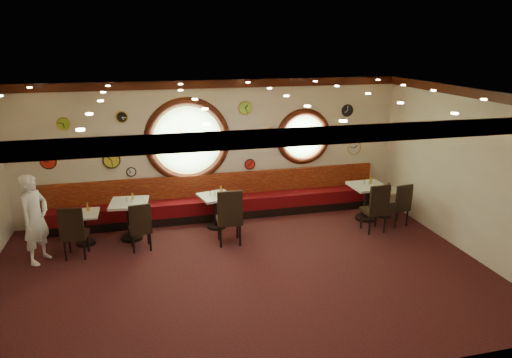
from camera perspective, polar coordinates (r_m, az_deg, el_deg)
name	(u,v)px	position (r m, az deg, el deg)	size (l,w,h in m)	color
floor	(241,272)	(8.51, -1.84, -11.50)	(9.00, 6.00, 0.00)	black
ceiling	(239,95)	(7.52, -2.08, 10.44)	(9.00, 6.00, 0.02)	#BE8B35
wall_back	(214,149)	(10.71, -5.29, 3.70)	(9.00, 0.02, 3.20)	beige
wall_front	(296,271)	(5.20, 5.06, -11.35)	(9.00, 0.02, 3.20)	beige
wall_right	(466,171)	(9.79, 24.76, 0.88)	(0.02, 6.00, 3.20)	beige
molding_back	(212,84)	(10.42, -5.48, 11.74)	(9.00, 0.10, 0.18)	#37120A
molding_front	(299,137)	(4.72, 5.35, 5.27)	(9.00, 0.10, 0.18)	#37120A
molding_right	(475,93)	(9.49, 25.66, 9.64)	(0.10, 6.00, 0.18)	#37120A
banquette_base	(217,214)	(10.90, -4.85, -4.33)	(8.00, 0.55, 0.20)	black
banquette_seat	(217,204)	(10.81, -4.88, -3.10)	(8.00, 0.55, 0.30)	#55070D
banquette_back	(215,185)	(10.88, -5.12, -0.73)	(8.00, 0.10, 0.55)	#63070E
porthole_left_glass	(188,140)	(10.58, -8.54, 4.80)	(1.66, 1.66, 0.02)	#7CB36B
porthole_left_frame	(188,140)	(10.57, -8.54, 4.79)	(1.98, 1.98, 0.18)	#37120A
porthole_left_ring	(188,141)	(10.54, -8.52, 4.75)	(1.61, 1.61, 0.03)	gold
porthole_right_glass	(303,136)	(11.19, 5.93, 5.31)	(1.10, 1.10, 0.02)	#7CB36B
porthole_right_frame	(303,137)	(11.18, 5.96, 5.29)	(1.38, 1.38, 0.18)	#37120A
porthole_right_ring	(304,137)	(11.15, 6.01, 5.26)	(1.09, 1.09, 0.03)	gold
wall_clock_0	(250,164)	(10.93, -0.79, 1.87)	(0.24, 0.24, 0.03)	red
wall_clock_1	(270,132)	(10.88, 1.77, 5.85)	(0.22, 0.22, 0.03)	#D4D547
wall_clock_2	(122,117)	(10.41, -16.42, 7.46)	(0.24, 0.24, 0.03)	black
wall_clock_3	(347,110)	(11.47, 11.32, 8.40)	(0.28, 0.28, 0.03)	black
wall_clock_4	(131,172)	(10.67, -15.33, 0.88)	(0.20, 0.20, 0.03)	silver
wall_clock_5	(48,161)	(10.78, -24.53, 2.01)	(0.32, 0.32, 0.03)	red
wall_clock_6	(354,148)	(11.75, 12.16, 3.83)	(0.34, 0.34, 0.03)	silver
wall_clock_7	(112,160)	(10.62, -17.61, 2.28)	(0.36, 0.36, 0.03)	gold
wall_clock_8	(245,108)	(10.63, -1.35, 8.88)	(0.30, 0.30, 0.03)	#97E246
wall_clock_9	(64,124)	(10.55, -22.92, 6.37)	(0.26, 0.26, 0.03)	#7EB323
table_a	(84,225)	(10.03, -20.70, -5.35)	(0.62, 0.62, 0.68)	black
table_b	(130,216)	(9.95, -15.47, -4.43)	(0.83, 0.83, 0.83)	black
table_c	(216,207)	(10.23, -5.01, -3.53)	(0.83, 0.83, 0.76)	black
table_d	(367,198)	(10.93, 13.72, -2.29)	(0.78, 0.78, 0.85)	black
table_e	(385,200)	(11.28, 15.80, -2.48)	(0.60, 0.60, 0.66)	black
chair_a	(73,229)	(9.38, -21.88, -5.84)	(0.49, 0.49, 0.66)	black
chair_b	(140,224)	(9.33, -14.28, -5.46)	(0.47, 0.47, 0.62)	black
chair_c	(230,214)	(9.26, -3.32, -4.34)	(0.54, 0.54, 0.75)	black
chair_d	(377,205)	(10.21, 14.85, -3.18)	(0.49, 0.49, 0.68)	black
chair_e	(401,202)	(10.73, 17.63, -2.78)	(0.48, 0.48, 0.62)	black
condiment_a_salt	(78,210)	(10.01, -21.34, -3.60)	(0.03, 0.03, 0.10)	silver
condiment_b_salt	(127,200)	(9.84, -15.87, -2.52)	(0.03, 0.03, 0.09)	silver
condiment_c_salt	(210,193)	(10.12, -5.76, -1.80)	(0.04, 0.04, 0.10)	silver
condiment_d_salt	(364,182)	(10.84, 13.40, -0.41)	(0.04, 0.04, 0.10)	silver
condiment_a_pepper	(81,211)	(9.92, -21.07, -3.74)	(0.04, 0.04, 0.10)	silver
condiment_b_pepper	(132,200)	(9.80, -15.27, -2.54)	(0.03, 0.03, 0.09)	silver
condiment_c_pepper	(215,193)	(10.12, -5.16, -1.79)	(0.03, 0.03, 0.09)	#BABABF
condiment_d_pepper	(369,183)	(10.86, 13.97, -0.44)	(0.03, 0.03, 0.09)	#B8B8BD
condiment_a_bottle	(88,207)	(9.99, -20.27, -3.27)	(0.06, 0.06, 0.18)	gold
condiment_b_bottle	(133,196)	(9.93, -15.16, -2.10)	(0.05, 0.05, 0.15)	gold
condiment_c_bottle	(221,190)	(10.20, -4.36, -1.35)	(0.06, 0.06, 0.18)	gold
condiment_d_bottle	(371,180)	(10.92, 14.18, -0.12)	(0.06, 0.06, 0.18)	gold
condiment_e_salt	(383,187)	(11.22, 15.56, -1.00)	(0.04, 0.04, 0.10)	silver
condiment_e_pepper	(387,188)	(11.17, 16.03, -1.10)	(0.04, 0.04, 0.11)	silver
condiment_e_bottle	(389,186)	(11.31, 16.29, -0.79)	(0.05, 0.05, 0.15)	orange
waiter	(35,219)	(9.46, -25.88, -4.53)	(0.63, 0.41, 1.72)	white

